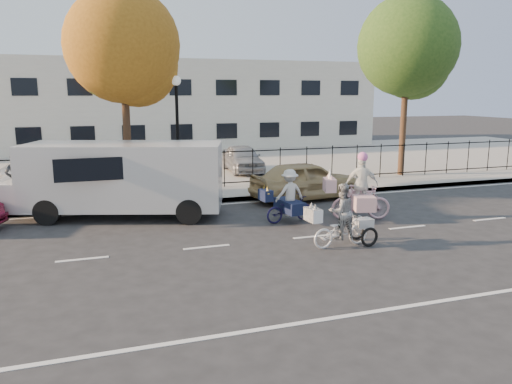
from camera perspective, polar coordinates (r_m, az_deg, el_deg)
name	(u,v)px	position (r m, az deg, el deg)	size (l,w,h in m)	color
ground	(207,247)	(12.83, -5.67, -6.30)	(120.00, 120.00, 0.00)	#333334
road_markings	(207,247)	(12.83, -5.67, -6.28)	(60.00, 9.52, 0.01)	silver
curb	(174,203)	(17.61, -9.36, -1.30)	(60.00, 0.10, 0.15)	#A8A399
sidewalk	(169,198)	(18.63, -9.89, -0.63)	(60.00, 2.20, 0.15)	#A8A399
parking_lot	(143,165)	(27.34, -12.75, 3.02)	(60.00, 15.60, 0.15)	#A8A399
iron_fence	(164,171)	(19.55, -10.46, 2.37)	(58.00, 0.06, 1.50)	black
building	(126,105)	(37.05, -14.59, 9.57)	(34.00, 10.00, 6.00)	silver
lamppost	(177,113)	(19.02, -9.02, 8.87)	(0.36, 0.36, 4.33)	black
street_sign	(114,161)	(18.92, -15.90, 3.41)	(0.85, 0.06, 1.80)	black
zebra_trike	(341,222)	(12.86, 9.72, -3.45)	(1.91, 0.77, 1.63)	white
unicorn_bike	(360,195)	(15.67, 11.80, -0.32)	(2.14, 1.54, 2.11)	#D19FAE
bull_bike	(289,201)	(15.11, 3.77, -1.05)	(1.77, 1.22, 1.62)	#131038
white_van	(121,177)	(16.14, -15.20, 1.69)	(7.06, 3.93, 2.33)	silver
gold_sedan	(307,180)	(18.33, 5.82, 1.33)	(1.69, 4.21, 1.43)	tan
pedestrian	(17,181)	(17.71, -25.64, 1.14)	(0.68, 0.45, 1.88)	black
lot_car_b	(32,171)	(21.83, -24.18, 2.24)	(2.20, 4.77, 1.32)	white
lot_car_c	(98,162)	(23.07, -17.65, 3.31)	(1.54, 4.42, 1.46)	#515559
lot_car_d	(243,158)	(23.94, -1.54, 3.88)	(1.51, 3.75, 1.28)	#97999E
tree_mid	(127,51)	(19.41, -14.56, 15.29)	(4.16, 4.16, 7.63)	#442D1D
tree_east	(409,51)	(23.98, 17.12, 15.14)	(4.43, 4.43, 8.11)	#442D1D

